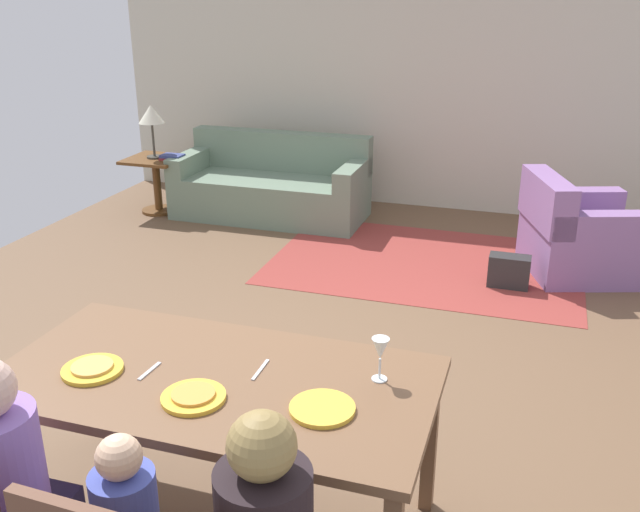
# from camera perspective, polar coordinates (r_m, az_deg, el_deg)

# --- Properties ---
(ground_plane) EXTENTS (7.12, 6.34, 0.02)m
(ground_plane) POSITION_cam_1_polar(r_m,az_deg,el_deg) (4.83, 3.07, -6.72)
(ground_plane) COLOR brown
(back_wall) EXTENTS (7.12, 0.10, 2.70)m
(back_wall) POSITION_cam_1_polar(r_m,az_deg,el_deg) (7.48, 9.88, 13.99)
(back_wall) COLOR beige
(back_wall) RESTS_ON ground_plane
(dining_table) EXTENTS (1.79, 0.91, 0.76)m
(dining_table) POSITION_cam_1_polar(r_m,az_deg,el_deg) (2.96, -8.50, -10.82)
(dining_table) COLOR brown
(dining_table) RESTS_ON ground_plane
(plate_near_man) EXTENTS (0.25, 0.25, 0.02)m
(plate_near_man) POSITION_cam_1_polar(r_m,az_deg,el_deg) (3.07, -17.99, -8.76)
(plate_near_man) COLOR gold
(plate_near_man) RESTS_ON dining_table
(pizza_near_man) EXTENTS (0.17, 0.17, 0.01)m
(pizza_near_man) POSITION_cam_1_polar(r_m,az_deg,el_deg) (3.06, -18.02, -8.51)
(pizza_near_man) COLOR #E6A74E
(pizza_near_man) RESTS_ON plate_near_man
(plate_near_child) EXTENTS (0.25, 0.25, 0.02)m
(plate_near_child) POSITION_cam_1_polar(r_m,az_deg,el_deg) (2.79, -10.23, -11.23)
(plate_near_child) COLOR yellow
(plate_near_child) RESTS_ON dining_table
(pizza_near_child) EXTENTS (0.17, 0.17, 0.01)m
(pizza_near_child) POSITION_cam_1_polar(r_m,az_deg,el_deg) (2.78, -10.25, -10.96)
(pizza_near_child) COLOR gold
(pizza_near_child) RESTS_ON plate_near_child
(plate_near_woman) EXTENTS (0.25, 0.25, 0.02)m
(plate_near_woman) POSITION_cam_1_polar(r_m,az_deg,el_deg) (2.68, 0.18, -12.27)
(plate_near_woman) COLOR yellow
(plate_near_woman) RESTS_ON dining_table
(wine_glass) EXTENTS (0.07, 0.07, 0.19)m
(wine_glass) POSITION_cam_1_polar(r_m,az_deg,el_deg) (2.82, 4.92, -7.66)
(wine_glass) COLOR silver
(wine_glass) RESTS_ON dining_table
(fork) EXTENTS (0.03, 0.15, 0.01)m
(fork) POSITION_cam_1_polar(r_m,az_deg,el_deg) (3.01, -13.67, -9.06)
(fork) COLOR silver
(fork) RESTS_ON dining_table
(knife) EXTENTS (0.02, 0.17, 0.01)m
(knife) POSITION_cam_1_polar(r_m,az_deg,el_deg) (2.94, -4.86, -9.19)
(knife) COLOR silver
(knife) RESTS_ON dining_table
(person_man) EXTENTS (0.30, 0.40, 1.11)m
(person_man) POSITION_cam_1_polar(r_m,az_deg,el_deg) (2.88, -23.57, -17.87)
(person_man) COLOR #342C55
(person_man) RESTS_ON ground_plane
(area_rug) EXTENTS (2.60, 1.80, 0.01)m
(area_rug) POSITION_cam_1_polar(r_m,az_deg,el_deg) (6.13, 8.53, -0.53)
(area_rug) COLOR #933731
(area_rug) RESTS_ON ground_plane
(couch) EXTENTS (1.93, 0.86, 0.82)m
(couch) POSITION_cam_1_polar(r_m,az_deg,el_deg) (7.27, -3.90, 5.61)
(couch) COLOR slate
(couch) RESTS_ON ground_plane
(armchair) EXTENTS (1.09, 1.08, 0.82)m
(armchair) POSITION_cam_1_polar(r_m,az_deg,el_deg) (6.14, 20.18, 1.54)
(armchair) COLOR #8B629D
(armchair) RESTS_ON ground_plane
(side_table) EXTENTS (0.56, 0.56, 0.58)m
(side_table) POSITION_cam_1_polar(r_m,az_deg,el_deg) (7.55, -13.14, 6.27)
(side_table) COLOR brown
(side_table) RESTS_ON ground_plane
(table_lamp) EXTENTS (0.26, 0.26, 0.54)m
(table_lamp) POSITION_cam_1_polar(r_m,az_deg,el_deg) (7.41, -13.55, 10.98)
(table_lamp) COLOR #403E35
(table_lamp) RESTS_ON side_table
(book_lower) EXTENTS (0.22, 0.16, 0.03)m
(book_lower) POSITION_cam_1_polar(r_m,az_deg,el_deg) (7.37, -11.91, 7.76)
(book_lower) COLOR maroon
(book_lower) RESTS_ON side_table
(book_upper) EXTENTS (0.22, 0.16, 0.03)m
(book_upper) POSITION_cam_1_polar(r_m,az_deg,el_deg) (7.36, -11.91, 7.96)
(book_upper) COLOR #35417F
(book_upper) RESTS_ON book_lower
(handbag) EXTENTS (0.32, 0.16, 0.26)m
(handbag) POSITION_cam_1_polar(r_m,az_deg,el_deg) (5.75, 15.09, -1.21)
(handbag) COLOR #2A2A2A
(handbag) RESTS_ON ground_plane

